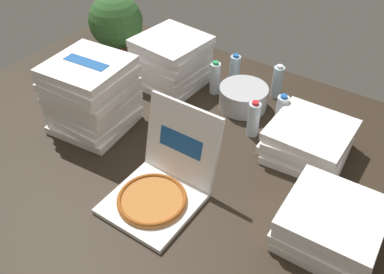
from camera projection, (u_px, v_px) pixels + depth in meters
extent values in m
cube|color=#2D2319|center=(179.00, 168.00, 2.22)|extent=(3.20, 2.40, 0.02)
cube|color=white|center=(152.00, 203.00, 2.00)|extent=(0.40, 0.40, 0.03)
cylinder|color=#B77033|center=(152.00, 200.00, 1.99)|extent=(0.33, 0.33, 0.02)
torus|color=#9C501E|center=(152.00, 199.00, 1.98)|extent=(0.33, 0.33, 0.02)
cube|color=white|center=(182.00, 142.00, 2.03)|extent=(0.40, 0.11, 0.39)
cube|color=#19519E|center=(181.00, 143.00, 2.02)|extent=(0.24, 0.03, 0.10)
cube|color=white|center=(172.00, 80.00, 2.82)|extent=(0.41, 0.41, 0.05)
cube|color=#19519E|center=(172.00, 76.00, 2.80)|extent=(0.26, 0.08, 0.00)
cube|color=white|center=(173.00, 73.00, 2.80)|extent=(0.44, 0.44, 0.05)
cube|color=#19519E|center=(173.00, 70.00, 2.78)|extent=(0.27, 0.10, 0.00)
cube|color=white|center=(171.00, 67.00, 2.76)|extent=(0.43, 0.43, 0.05)
cube|color=white|center=(170.00, 61.00, 2.74)|extent=(0.43, 0.43, 0.05)
cube|color=#19519E|center=(170.00, 57.00, 2.72)|extent=(0.26, 0.09, 0.00)
cube|color=white|center=(170.00, 55.00, 2.70)|extent=(0.40, 0.40, 0.05)
cube|color=white|center=(172.00, 47.00, 2.69)|extent=(0.40, 0.40, 0.05)
cube|color=#19519E|center=(172.00, 44.00, 2.67)|extent=(0.26, 0.07, 0.00)
cube|color=white|center=(171.00, 41.00, 2.65)|extent=(0.44, 0.44, 0.05)
cube|color=white|center=(307.00, 151.00, 2.27)|extent=(0.43, 0.43, 0.05)
cube|color=#19519E|center=(308.00, 147.00, 2.26)|extent=(0.27, 0.09, 0.00)
cube|color=white|center=(306.00, 142.00, 2.26)|extent=(0.41, 0.41, 0.05)
cube|color=white|center=(309.00, 138.00, 2.21)|extent=(0.43, 0.43, 0.05)
cube|color=white|center=(311.00, 130.00, 2.19)|extent=(0.40, 0.40, 0.05)
cube|color=white|center=(95.00, 122.00, 2.47)|extent=(0.44, 0.44, 0.05)
cube|color=white|center=(95.00, 115.00, 2.44)|extent=(0.41, 0.41, 0.05)
cube|color=#19519E|center=(95.00, 111.00, 2.43)|extent=(0.26, 0.08, 0.00)
cube|color=white|center=(94.00, 107.00, 2.42)|extent=(0.41, 0.41, 0.05)
cube|color=white|center=(93.00, 101.00, 2.39)|extent=(0.42, 0.42, 0.05)
cube|color=#19519E|center=(93.00, 97.00, 2.38)|extent=(0.26, 0.09, 0.00)
cube|color=white|center=(91.00, 94.00, 2.36)|extent=(0.44, 0.44, 0.05)
cube|color=#19519E|center=(90.00, 91.00, 2.35)|extent=(0.27, 0.10, 0.00)
cube|color=white|center=(91.00, 89.00, 2.32)|extent=(0.44, 0.44, 0.05)
cube|color=white|center=(87.00, 81.00, 2.29)|extent=(0.42, 0.42, 0.05)
cube|color=#19519E|center=(87.00, 78.00, 2.28)|extent=(0.26, 0.09, 0.00)
cube|color=white|center=(89.00, 75.00, 2.26)|extent=(0.42, 0.42, 0.05)
cube|color=#19519E|center=(88.00, 71.00, 2.24)|extent=(0.26, 0.08, 0.00)
cube|color=white|center=(87.00, 66.00, 2.24)|extent=(0.43, 0.43, 0.05)
cube|color=#19519E|center=(86.00, 62.00, 2.22)|extent=(0.27, 0.09, 0.00)
cube|color=white|center=(329.00, 236.00, 1.85)|extent=(0.41, 0.41, 0.05)
cube|color=white|center=(329.00, 227.00, 1.82)|extent=(0.41, 0.41, 0.05)
cube|color=white|center=(334.00, 221.00, 1.79)|extent=(0.42, 0.42, 0.05)
cube|color=#19519E|center=(335.00, 217.00, 1.78)|extent=(0.26, 0.08, 0.00)
cube|color=white|center=(335.00, 214.00, 1.77)|extent=(0.41, 0.41, 0.05)
cylinder|color=#B7BABF|center=(243.00, 97.00, 2.58)|extent=(0.30, 0.30, 0.14)
cylinder|color=white|center=(215.00, 78.00, 2.68)|extent=(0.07, 0.07, 0.21)
cylinder|color=#239951|center=(216.00, 63.00, 2.61)|extent=(0.04, 0.04, 0.02)
cylinder|color=white|center=(281.00, 113.00, 2.40)|extent=(0.07, 0.07, 0.21)
cylinder|color=blue|center=(284.00, 96.00, 2.33)|extent=(0.04, 0.04, 0.02)
cylinder|color=silver|center=(253.00, 119.00, 2.35)|extent=(0.07, 0.07, 0.21)
cylinder|color=red|center=(255.00, 103.00, 2.28)|extent=(0.04, 0.04, 0.02)
cylinder|color=silver|center=(278.00, 82.00, 2.64)|extent=(0.07, 0.07, 0.21)
cylinder|color=white|center=(280.00, 66.00, 2.57)|extent=(0.04, 0.04, 0.02)
cylinder|color=silver|center=(235.00, 71.00, 2.75)|extent=(0.07, 0.07, 0.21)
cylinder|color=blue|center=(236.00, 56.00, 2.67)|extent=(0.04, 0.04, 0.02)
cylinder|color=#513323|center=(119.00, 51.00, 3.03)|extent=(0.20, 0.20, 0.13)
sphere|color=#305D2A|center=(116.00, 21.00, 2.89)|extent=(0.37, 0.37, 0.37)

